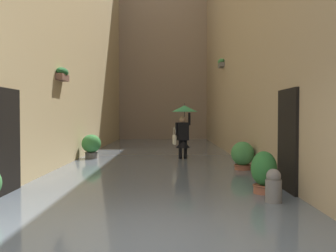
{
  "coord_description": "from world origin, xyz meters",
  "views": [
    {
      "loc": [
        -0.38,
        4.32,
        1.68
      ],
      "look_at": [
        -0.35,
        -9.02,
        1.29
      ],
      "focal_mm": 39.26,
      "sensor_mm": 36.0,
      "label": 1
    }
  ],
  "objects_px": {
    "person_wading": "(184,124)",
    "potted_plant_near_left": "(243,157)",
    "potted_plant_mid_left": "(264,175)",
    "potted_plant_near_right": "(91,147)",
    "mooring_bollard": "(273,191)"
  },
  "relations": [
    {
      "from": "potted_plant_mid_left",
      "to": "potted_plant_near_right",
      "type": "height_order",
      "value": "potted_plant_near_right"
    },
    {
      "from": "potted_plant_near_left",
      "to": "mooring_bollard",
      "type": "relative_size",
      "value": 1.25
    },
    {
      "from": "person_wading",
      "to": "potted_plant_mid_left",
      "type": "distance_m",
      "value": 5.91
    },
    {
      "from": "potted_plant_mid_left",
      "to": "mooring_bollard",
      "type": "xyz_separation_m",
      "value": [
        0.02,
        0.73,
        -0.16
      ]
    },
    {
      "from": "potted_plant_mid_left",
      "to": "potted_plant_near_left",
      "type": "xyz_separation_m",
      "value": [
        -0.21,
        -3.09,
        -0.0
      ]
    },
    {
      "from": "mooring_bollard",
      "to": "potted_plant_near_right",
      "type": "bearing_deg",
      "value": -55.29
    },
    {
      "from": "person_wading",
      "to": "potted_plant_near_left",
      "type": "xyz_separation_m",
      "value": [
        -1.52,
        2.61,
        -0.86
      ]
    },
    {
      "from": "potted_plant_mid_left",
      "to": "potted_plant_near_right",
      "type": "relative_size",
      "value": 0.98
    },
    {
      "from": "person_wading",
      "to": "potted_plant_near_left",
      "type": "bearing_deg",
      "value": 120.27
    },
    {
      "from": "person_wading",
      "to": "potted_plant_near_right",
      "type": "bearing_deg",
      "value": -1.47
    },
    {
      "from": "potted_plant_mid_left",
      "to": "mooring_bollard",
      "type": "distance_m",
      "value": 0.75
    },
    {
      "from": "potted_plant_mid_left",
      "to": "potted_plant_near_left",
      "type": "height_order",
      "value": "potted_plant_mid_left"
    },
    {
      "from": "person_wading",
      "to": "potted_plant_mid_left",
      "type": "height_order",
      "value": "person_wading"
    },
    {
      "from": "person_wading",
      "to": "potted_plant_near_left",
      "type": "height_order",
      "value": "person_wading"
    },
    {
      "from": "potted_plant_near_right",
      "to": "potted_plant_mid_left",
      "type": "bearing_deg",
      "value": 128.11
    }
  ]
}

